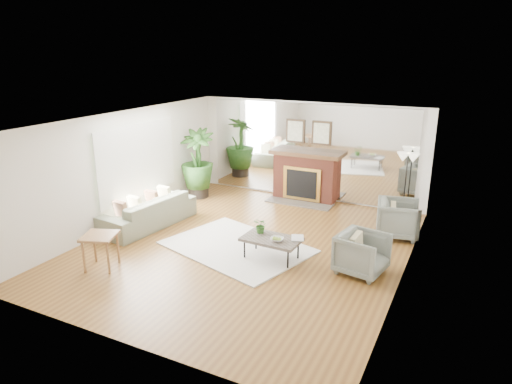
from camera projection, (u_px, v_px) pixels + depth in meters
The scene contains 18 objects.
ground at pixel (246, 246), 9.08m from camera, with size 7.00×7.00×0.00m, color brown.
wall_left at pixel (125, 169), 9.97m from camera, with size 0.02×7.00×2.50m, color silver.
wall_right at pixel (408, 209), 7.44m from camera, with size 0.02×7.00×2.50m, color silver.
wall_back at pixel (308, 151), 11.69m from camera, with size 6.00×0.02×2.50m, color silver.
mirror_panel at pixel (308, 151), 11.67m from camera, with size 5.40×0.04×2.40m, color silver.
window_panel at pixel (137, 161), 10.27m from camera, with size 0.04×2.40×1.50m, color #B2E09E.
fireplace at pixel (305, 175), 11.67m from camera, with size 1.85×0.83×2.05m.
area_rug at pixel (237, 247), 9.01m from camera, with size 2.69×1.92×0.03m, color silver.
coffee_table at pixel (271, 240), 8.40m from camera, with size 1.10×0.67×0.43m.
sofa at pixel (148, 211), 10.05m from camera, with size 2.25×0.88×0.66m, color gray.
armchair_back at pixel (398, 219), 9.45m from camera, with size 0.83×0.86×0.78m, color slate.
armchair_front at pixel (362, 254), 7.90m from camera, with size 0.78×0.80×0.73m, color slate.
side_table at pixel (100, 240), 8.04m from camera, with size 0.71×0.71×0.63m.
potted_ficus at pixel (197, 161), 11.83m from camera, with size 1.03×1.03×1.81m.
floor_lamp at pixel (408, 163), 10.28m from camera, with size 0.50×0.28×1.52m.
tabletop_plant at pixel (261, 226), 8.58m from camera, with size 0.27×0.23×0.30m, color #376625.
fruit_bowl at pixel (277, 239), 8.26m from camera, with size 0.24×0.24×0.06m, color #97683C.
book at pixel (291, 238), 8.37m from camera, with size 0.22×0.31×0.02m, color #97683C.
Camera 1 is at (3.88, -7.38, 3.76)m, focal length 32.00 mm.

